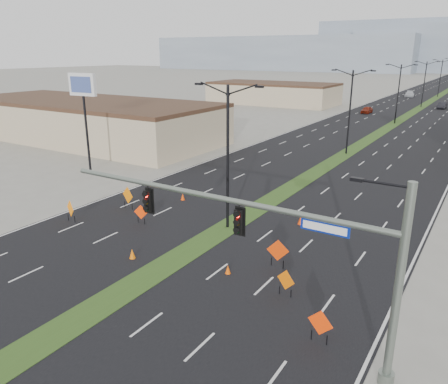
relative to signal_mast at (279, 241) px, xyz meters
The scene contains 27 objects.
ground 10.01m from the signal_mast, 166.85° to the right, with size 600.00×600.00×0.00m, color gray.
road_surface 98.49m from the signal_mast, 94.99° to the left, with size 25.00×400.00×0.02m, color black.
median_strip 98.49m from the signal_mast, 94.99° to the left, with size 2.00×400.00×0.04m, color #2D4B1B.
building_sw_near 51.83m from the signal_mast, 147.26° to the left, with size 40.00×16.00×5.00m, color tan.
building_sw_far 92.41m from the signal_mast, 116.04° to the left, with size 30.00×14.00×4.50m, color tan.
mesa_west 306.35m from the signal_mast, 114.82° to the left, with size 180.00×50.00×22.00m, color gray.
mesa_backdrop 320.53m from the signal_mast, 96.91° to the left, with size 140.00×50.00×32.00m, color gray.
signal_mast is the anchor object (origin of this frame).
streetlight_0 13.18m from the signal_mast, 130.54° to the left, with size 5.15×0.24×10.02m.
streetlight_1 38.96m from the signal_mast, 102.69° to the left, with size 5.15×0.24×10.02m.
streetlight_2 66.56m from the signal_mast, 97.39° to the left, with size 5.15×0.24×10.02m.
streetlight_3 94.39m from the signal_mast, 95.20° to the left, with size 5.15×0.24×10.02m.
streetlight_4 122.30m from the signal_mast, 94.01° to the left, with size 5.15×0.24×10.02m.
car_left 78.94m from the signal_mast, 101.96° to the left, with size 1.62×4.03×1.37m, color maroon.
car_mid 93.80m from the signal_mast, 92.57° to the left, with size 1.49×4.28×1.41m, color black.
car_far 118.67m from the signal_mast, 97.37° to the left, with size 2.28×5.62×1.63m, color silver.
construction_sign_0 19.93m from the signal_mast, 165.76° to the left, with size 1.17×0.47×1.64m.
construction_sign_1 19.91m from the signal_mast, 152.31° to the left, with size 1.35×0.37×1.84m.
construction_sign_2 16.51m from the signal_mast, 153.07° to the left, with size 1.05×0.31×1.44m.
construction_sign_3 7.93m from the signal_mast, 114.53° to the left, with size 1.27×0.39×1.75m.
construction_sign_4 4.31m from the signal_mast, 31.52° to the left, with size 1.18×0.22×1.59m.
construction_sign_5 5.54m from the signal_mast, 107.82° to the left, with size 1.07×0.33×1.47m.
cone_0 12.06m from the signal_mast, 166.08° to the left, with size 0.38×0.38×0.63m, color orange.
cone_1 7.87m from the signal_mast, 139.96° to the left, with size 0.32×0.32×0.54m, color #ED5205.
cone_2 14.68m from the signal_mast, 108.09° to the left, with size 0.38×0.38×0.64m, color red.
cone_3 20.40m from the signal_mast, 138.71° to the left, with size 0.35×0.35×0.59m, color #EC3F04.
pole_sign_west 32.50m from the signal_mast, 152.03° to the left, with size 3.29×0.61×10.05m.
Camera 1 is at (15.19, -12.76, 12.02)m, focal length 35.00 mm.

